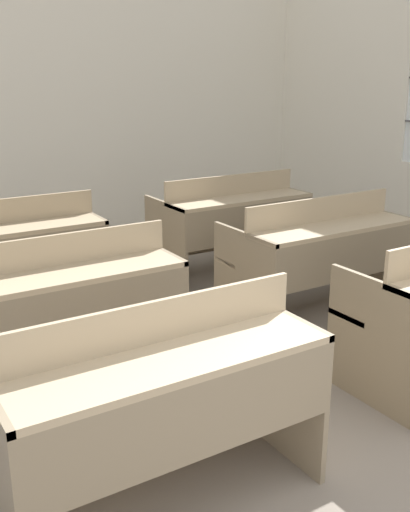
{
  "coord_description": "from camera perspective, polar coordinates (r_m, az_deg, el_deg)",
  "views": [
    {
      "loc": [
        -1.94,
        -0.28,
        1.68
      ],
      "look_at": [
        -0.31,
        2.33,
        0.74
      ],
      "focal_mm": 42.0,
      "sensor_mm": 36.0,
      "label": 1
    }
  ],
  "objects": [
    {
      "name": "bench_third_left",
      "position": [
        4.43,
        -18.23,
        0.21
      ],
      "size": [
        1.28,
        0.69,
        0.86
      ],
      "color": "#7B6B54",
      "rests_on": "ground_plane"
    },
    {
      "name": "bench_front_left",
      "position": [
        2.43,
        -4.61,
        -13.05
      ],
      "size": [
        1.28,
        0.69,
        0.86
      ],
      "color": "#83735C",
      "rests_on": "ground_plane"
    },
    {
      "name": "bench_second_left",
      "position": [
        3.39,
        -13.59,
        -4.45
      ],
      "size": [
        1.28,
        0.69,
        0.86
      ],
      "color": "#80715A",
      "rests_on": "ground_plane"
    },
    {
      "name": "bench_third_right",
      "position": [
        5.19,
        2.55,
        3.45
      ],
      "size": [
        1.28,
        0.69,
        0.86
      ],
      "color": "#807059",
      "rests_on": "ground_plane"
    },
    {
      "name": "bench_second_right",
      "position": [
        4.33,
        10.82,
        0.41
      ],
      "size": [
        1.28,
        0.69,
        0.86
      ],
      "color": "#7E6F58",
      "rests_on": "ground_plane"
    },
    {
      "name": "wall_back",
      "position": [
        6.41,
        -14.79,
        15.1
      ],
      "size": [
        6.13,
        0.06,
        3.07
      ],
      "color": "white",
      "rests_on": "ground_plane"
    }
  ]
}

